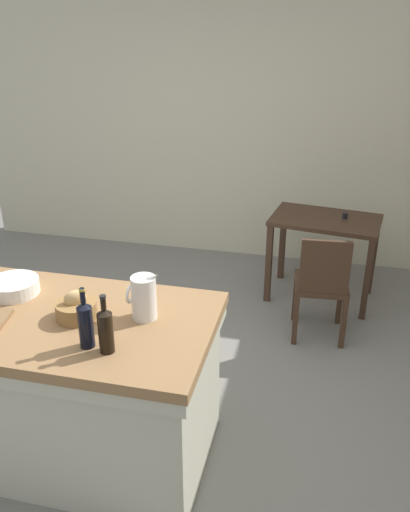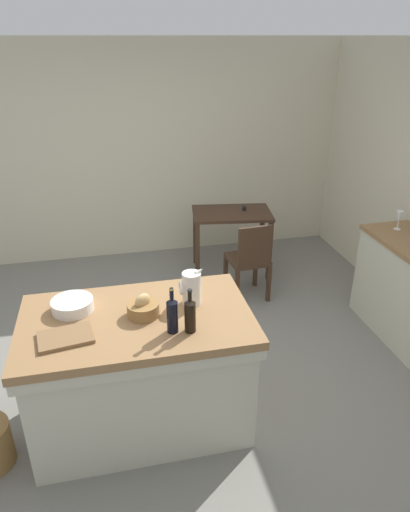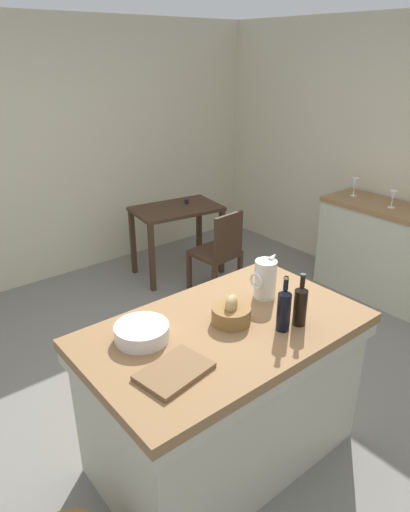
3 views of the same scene
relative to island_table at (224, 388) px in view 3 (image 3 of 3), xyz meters
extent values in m
plane|color=slate|center=(0.27, 0.45, -0.49)|extent=(6.76, 6.76, 0.00)
cube|color=beige|center=(0.27, 3.05, 0.81)|extent=(5.32, 0.12, 2.60)
cube|color=olive|center=(0.00, 0.00, 0.39)|extent=(1.54, 0.92, 0.06)
cube|color=#BCBAA3|center=(0.00, 0.00, 0.32)|extent=(1.52, 0.90, 0.08)
cube|color=#BCBAA3|center=(0.00, 0.00, -0.07)|extent=(1.46, 0.84, 0.86)
cube|color=olive|center=(2.53, 0.51, 0.42)|extent=(0.52, 1.28, 0.04)
cube|color=#BCBAA3|center=(2.53, 0.51, -0.05)|extent=(0.49, 1.25, 0.89)
cube|color=#3D281C|center=(1.28, 2.21, 0.25)|extent=(0.97, 0.69, 0.04)
cube|color=#3D281C|center=(0.83, 2.03, -0.13)|extent=(0.06, 0.06, 0.72)
cube|color=#3D281C|center=(1.65, 1.91, -0.13)|extent=(0.06, 0.06, 0.72)
cube|color=#3D281C|center=(0.90, 2.52, -0.13)|extent=(0.06, 0.06, 0.72)
cube|color=#3D281C|center=(1.73, 2.40, -0.13)|extent=(0.06, 0.06, 0.72)
cylinder|color=black|center=(1.44, 2.24, 0.29)|extent=(0.04, 0.04, 0.05)
cube|color=#3D281C|center=(1.29, 1.60, -0.05)|extent=(0.43, 0.43, 0.04)
cube|color=#3D281C|center=(1.30, 1.42, 0.18)|extent=(0.36, 0.06, 0.42)
cube|color=#3D281C|center=(1.45, 1.79, -0.28)|extent=(0.04, 0.04, 0.42)
cube|color=#3D281C|center=(1.09, 1.76, -0.28)|extent=(0.04, 0.04, 0.42)
cube|color=#3D281C|center=(1.48, 1.43, -0.28)|extent=(0.04, 0.04, 0.42)
cube|color=#3D281C|center=(1.12, 1.40, -0.28)|extent=(0.04, 0.04, 0.42)
cylinder|color=silver|center=(0.39, 0.09, 0.54)|extent=(0.13, 0.13, 0.23)
cone|color=silver|center=(0.45, 0.09, 0.67)|extent=(0.07, 0.04, 0.06)
torus|color=silver|center=(0.32, 0.09, 0.55)|extent=(0.02, 0.10, 0.10)
cylinder|color=silver|center=(-0.41, 0.17, 0.46)|extent=(0.28, 0.28, 0.08)
cylinder|color=olive|center=(0.05, 0.01, 0.47)|extent=(0.21, 0.21, 0.09)
ellipsoid|color=tan|center=(0.05, 0.01, 0.53)|extent=(0.13, 0.12, 0.10)
cube|color=brown|center=(-0.44, -0.15, 0.43)|extent=(0.36, 0.28, 0.02)
cylinder|color=black|center=(0.32, -0.24, 0.52)|extent=(0.07, 0.07, 0.20)
cone|color=black|center=(0.32, -0.24, 0.64)|extent=(0.07, 0.07, 0.02)
cylinder|color=black|center=(0.32, -0.24, 0.69)|extent=(0.03, 0.03, 0.07)
cylinder|color=black|center=(0.32, -0.24, 0.72)|extent=(0.03, 0.03, 0.01)
cylinder|color=black|center=(0.21, -0.22, 0.53)|extent=(0.07, 0.07, 0.21)
cone|color=black|center=(0.21, -0.22, 0.65)|extent=(0.07, 0.07, 0.02)
cylinder|color=black|center=(0.21, -0.22, 0.70)|extent=(0.03, 0.03, 0.07)
cylinder|color=#B29933|center=(0.21, -0.22, 0.73)|extent=(0.03, 0.03, 0.01)
cylinder|color=white|center=(2.49, 0.51, 0.45)|extent=(0.06, 0.06, 0.00)
cylinder|color=white|center=(2.49, 0.51, 0.48)|extent=(0.01, 0.01, 0.06)
cone|color=white|center=(2.49, 0.51, 0.56)|extent=(0.07, 0.07, 0.09)
cylinder|color=white|center=(2.55, 0.95, 0.45)|extent=(0.06, 0.06, 0.00)
cylinder|color=white|center=(2.55, 0.95, 0.48)|extent=(0.01, 0.01, 0.07)
cone|color=white|center=(2.55, 0.95, 0.57)|extent=(0.07, 0.07, 0.10)
camera|label=1|loc=(1.24, -2.18, 1.89)|focal=37.67mm
camera|label=2|loc=(-0.12, -2.62, 2.11)|focal=32.36mm
camera|label=3|loc=(-1.41, -1.56, 1.77)|focal=32.35mm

